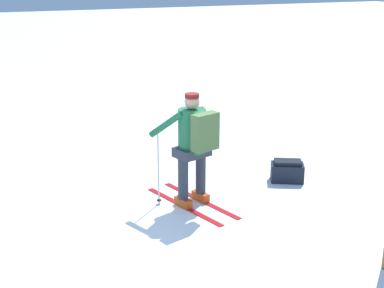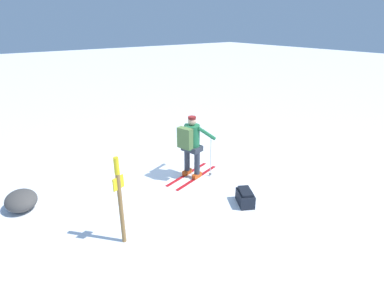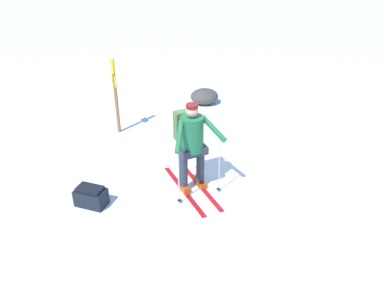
{
  "view_description": "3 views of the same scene",
  "coord_description": "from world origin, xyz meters",
  "px_view_note": "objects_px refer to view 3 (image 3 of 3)",
  "views": [
    {
      "loc": [
        -2.43,
        -6.22,
        3.32
      ],
      "look_at": [
        0.54,
        0.42,
        0.93
      ],
      "focal_mm": 50.0,
      "sensor_mm": 36.0,
      "label": 1
    },
    {
      "loc": [
        6.27,
        -3.83,
        3.86
      ],
      "look_at": [
        0.54,
        0.42,
        0.93
      ],
      "focal_mm": 28.0,
      "sensor_mm": 36.0,
      "label": 2
    },
    {
      "loc": [
        1.5,
        5.99,
        4.04
      ],
      "look_at": [
        0.54,
        0.42,
        0.93
      ],
      "focal_mm": 35.0,
      "sensor_mm": 36.0,
      "label": 3
    }
  ],
  "objects_px": {
    "dropped_backpack": "(91,196)",
    "trail_marker": "(115,91)",
    "skier": "(191,140)",
    "rock_boulder": "(204,96)"
  },
  "relations": [
    {
      "from": "trail_marker",
      "to": "rock_boulder",
      "type": "distance_m",
      "value": 2.83
    },
    {
      "from": "skier",
      "to": "rock_boulder",
      "type": "xyz_separation_m",
      "value": [
        -1.04,
        -3.9,
        -0.77
      ]
    },
    {
      "from": "dropped_backpack",
      "to": "trail_marker",
      "type": "height_order",
      "value": "trail_marker"
    },
    {
      "from": "skier",
      "to": "dropped_backpack",
      "type": "height_order",
      "value": "skier"
    },
    {
      "from": "skier",
      "to": "rock_boulder",
      "type": "height_order",
      "value": "skier"
    },
    {
      "from": "dropped_backpack",
      "to": "rock_boulder",
      "type": "distance_m",
      "value": 4.98
    },
    {
      "from": "dropped_backpack",
      "to": "trail_marker",
      "type": "distance_m",
      "value": 2.92
    },
    {
      "from": "dropped_backpack",
      "to": "skier",
      "type": "bearing_deg",
      "value": -173.28
    },
    {
      "from": "dropped_backpack",
      "to": "trail_marker",
      "type": "relative_size",
      "value": 0.35
    },
    {
      "from": "dropped_backpack",
      "to": "trail_marker",
      "type": "bearing_deg",
      "value": -99.78
    }
  ]
}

